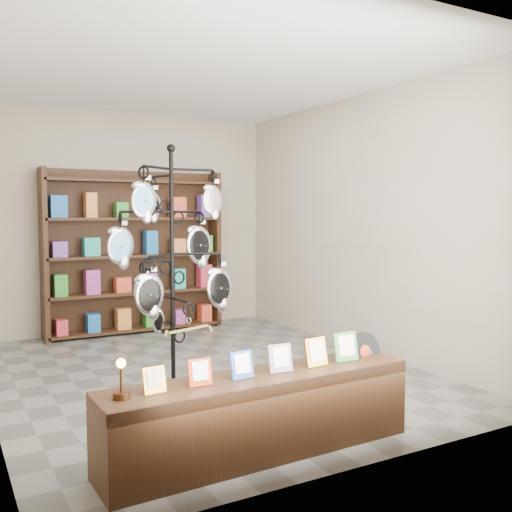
{
  "coord_description": "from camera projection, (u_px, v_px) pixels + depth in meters",
  "views": [
    {
      "loc": [
        -2.33,
        -5.27,
        1.62
      ],
      "look_at": [
        0.05,
        -1.0,
        1.26
      ],
      "focal_mm": 40.0,
      "sensor_mm": 36.0,
      "label": 1
    }
  ],
  "objects": [
    {
      "name": "front_shelf",
      "position": [
        261.0,
        414.0,
        3.83
      ],
      "size": [
        2.22,
        0.51,
        0.78
      ],
      "rotation": [
        0.0,
        0.0,
        0.03
      ],
      "color": "black",
      "rests_on": "ground"
    },
    {
      "name": "ground",
      "position": [
        204.0,
        372.0,
        5.84
      ],
      "size": [
        5.0,
        5.0,
        0.0
      ],
      "primitive_type": "plane",
      "color": "slate",
      "rests_on": "ground"
    },
    {
      "name": "room_envelope",
      "position": [
        203.0,
        190.0,
        5.7
      ],
      "size": [
        5.0,
        5.0,
        5.0
      ],
      "color": "#B6A792",
      "rests_on": "ground"
    },
    {
      "name": "back_shelving",
      "position": [
        135.0,
        257.0,
        7.76
      ],
      "size": [
        2.42,
        0.36,
        2.2
      ],
      "color": "black",
      "rests_on": "ground"
    },
    {
      "name": "display_tree",
      "position": [
        172.0,
        255.0,
        4.83
      ],
      "size": [
        1.14,
        1.11,
        2.2
      ],
      "rotation": [
        0.0,
        0.0,
        0.24
      ],
      "color": "black",
      "rests_on": "ground"
    }
  ]
}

